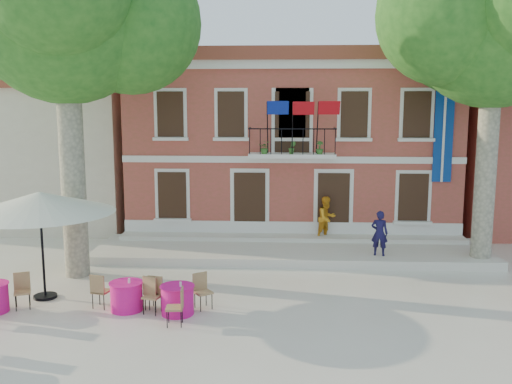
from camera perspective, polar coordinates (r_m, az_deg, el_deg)
The scene contains 11 objects.
ground at distance 16.58m, azimuth -3.34°, elevation -10.27°, with size 90.00×90.00×0.00m, color beige.
main_building at distance 25.59m, azimuth 3.52°, elevation 5.23°, with size 13.50×9.59×7.50m.
neighbor_west at distance 28.92m, azimuth -20.00°, elevation 4.02°, with size 9.40×9.40×6.40m.
terrace at distance 20.65m, azimuth 3.56°, elevation -5.93°, with size 14.00×3.40×0.30m, color silver.
plane_tree_west at distance 18.61m, azimuth -18.59°, elevation 16.58°, with size 5.58×5.58×10.96m.
plane_tree_east at distance 20.26m, azimuth 22.80°, elevation 15.19°, with size 5.44×5.44×10.69m.
patio_umbrella at distance 16.75m, azimuth -20.82°, elevation -1.01°, with size 4.08×4.08×3.03m.
pedestrian_navy at distance 19.77m, azimuth 12.25°, elevation -4.04°, with size 0.56×0.37×1.55m, color #141138.
pedestrian_orange at distance 21.66m, azimuth 7.08°, elevation -2.61°, with size 0.81×0.63×1.66m, color orange.
cafe_table_1 at distance 15.17m, azimuth -7.86°, elevation -10.49°, with size 1.86×1.70×0.95m.
cafe_table_3 at distance 15.68m, azimuth -12.83°, elevation -10.01°, with size 1.97×0.90×0.95m.
Camera 1 is at (1.76, -15.54, 5.48)m, focal length 40.00 mm.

